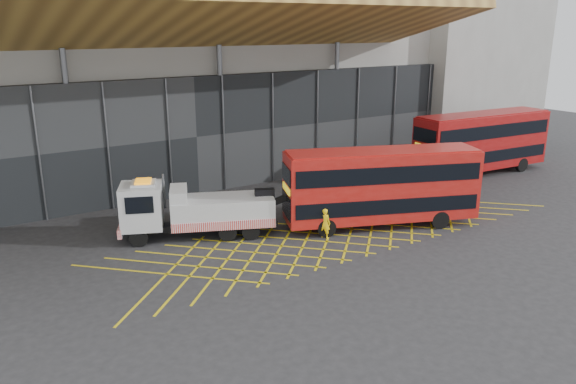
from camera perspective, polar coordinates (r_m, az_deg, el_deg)
ground_plane at (r=29.17m, az=-3.35°, el=-6.16°), size 120.00×120.00×0.00m
road_markings at (r=32.10m, az=5.37°, el=-4.02°), size 27.96×7.16×0.01m
construction_building at (r=44.53m, az=-13.50°, el=13.23°), size 55.00×23.97×18.00m
east_building at (r=60.01m, az=16.41°, el=14.77°), size 15.00×12.00×20.00m
recovery_truck at (r=31.12m, az=-9.69°, el=-1.78°), size 9.52×5.48×3.42m
bus_towed at (r=32.57m, az=9.46°, el=0.77°), size 11.24×6.49×4.52m
bus_second at (r=46.36m, az=19.08°, el=4.99°), size 11.93×3.71×4.78m
worker at (r=30.84m, az=3.78°, el=-3.18°), size 0.63×0.73×1.70m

